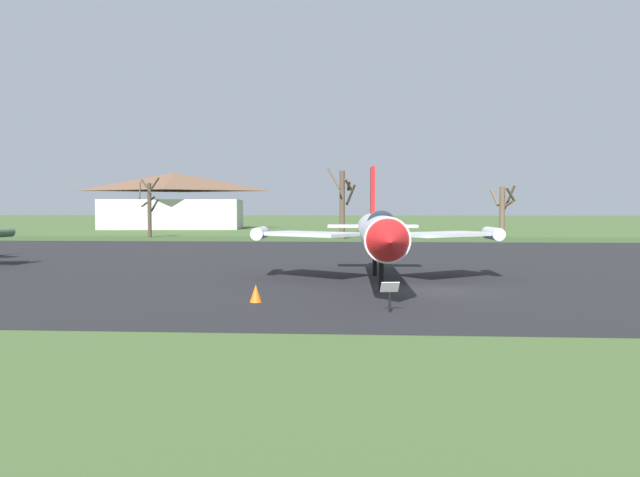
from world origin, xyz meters
TOP-DOWN VIEW (x-y plane):
  - ground_plane at (0.00, 0.00)m, footprint 600.00×600.00m
  - asphalt_apron at (0.00, 15.06)m, footprint 91.64×50.21m
  - grass_verge_strip at (0.00, 46.17)m, footprint 151.64×12.00m
  - jet_fighter_front_left at (-2.40, 2.28)m, footprint 12.58×17.36m
  - info_placard_front_left at (-2.18, -6.29)m, footprint 0.67×0.40m
  - bare_tree_far_left at (-29.24, 49.29)m, footprint 2.78×2.77m
  - bare_tree_left_of_center at (-5.48, 46.80)m, footprint 3.43×3.41m
  - bare_tree_center at (12.83, 47.13)m, footprint 2.87×2.96m
  - visitor_building at (-36.71, 84.52)m, footprint 25.98×16.82m
  - traffic_cone at (-7.13, -4.24)m, footprint 0.50×0.50m

SIDE VIEW (x-z plane):
  - ground_plane at x=0.00m, z-range 0.00..0.00m
  - asphalt_apron at x=0.00m, z-range 0.00..0.05m
  - grass_verge_strip at x=0.00m, z-range 0.00..0.06m
  - traffic_cone at x=-7.13m, z-range 0.00..0.71m
  - info_placard_front_left at x=-2.18m, z-range 0.17..1.27m
  - jet_fighter_front_left at x=-2.40m, z-range -0.49..5.47m
  - bare_tree_center at x=12.83m, z-range 0.37..6.68m
  - bare_tree_far_left at x=-29.24m, z-range 0.14..7.56m
  - bare_tree_left_of_center at x=-5.48m, z-range 0.24..8.56m
  - visitor_building at x=-36.71m, z-range -0.05..9.83m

